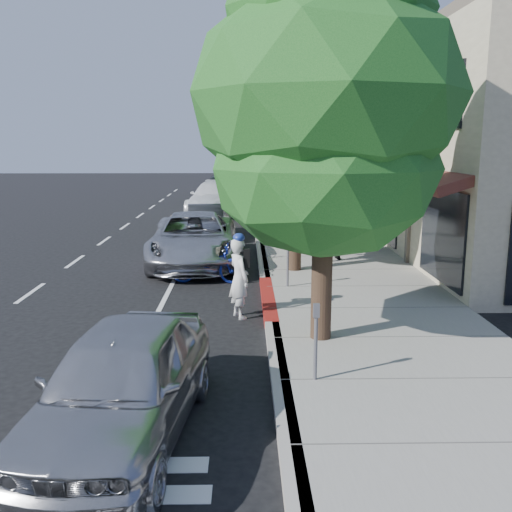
{
  "coord_description": "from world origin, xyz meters",
  "views": [
    {
      "loc": [
        -0.56,
        -12.56,
        3.9
      ],
      "look_at": [
        -0.32,
        0.11,
        1.35
      ],
      "focal_mm": 40.0,
      "sensor_mm": 36.0,
      "label": 1
    }
  ],
  "objects_px": {
    "street_tree_0": "(326,101)",
    "dark_sedan": "(205,221)",
    "near_car_a": "(122,383)",
    "white_pickup": "(215,198)",
    "street_tree_2": "(283,118)",
    "bicycle": "(207,264)",
    "cyclist": "(239,278)",
    "silver_suv": "(194,239)",
    "street_tree_3": "(275,116)",
    "street_tree_4": "(269,131)",
    "pedestrian": "(329,230)",
    "dark_suv_far": "(222,189)",
    "street_tree_1": "(297,96)",
    "street_tree_5": "(266,135)"
  },
  "relations": [
    {
      "from": "street_tree_5",
      "to": "bicycle",
      "type": "relative_size",
      "value": 3.35
    },
    {
      "from": "pedestrian",
      "to": "cyclist",
      "type": "bearing_deg",
      "value": 26.32
    },
    {
      "from": "street_tree_2",
      "to": "bicycle",
      "type": "bearing_deg",
      "value": -109.86
    },
    {
      "from": "street_tree_4",
      "to": "bicycle",
      "type": "bearing_deg",
      "value": -97.58
    },
    {
      "from": "white_pickup",
      "to": "pedestrian",
      "type": "relative_size",
      "value": 3.11
    },
    {
      "from": "street_tree_4",
      "to": "near_car_a",
      "type": "height_order",
      "value": "street_tree_4"
    },
    {
      "from": "street_tree_5",
      "to": "white_pickup",
      "type": "height_order",
      "value": "street_tree_5"
    },
    {
      "from": "street_tree_1",
      "to": "white_pickup",
      "type": "distance_m",
      "value": 15.47
    },
    {
      "from": "dark_sedan",
      "to": "white_pickup",
      "type": "relative_size",
      "value": 0.67
    },
    {
      "from": "street_tree_1",
      "to": "cyclist",
      "type": "distance_m",
      "value": 6.19
    },
    {
      "from": "cyclist",
      "to": "silver_suv",
      "type": "relative_size",
      "value": 0.3
    },
    {
      "from": "dark_sedan",
      "to": "pedestrian",
      "type": "height_order",
      "value": "pedestrian"
    },
    {
      "from": "street_tree_0",
      "to": "dark_sedan",
      "type": "xyz_separation_m",
      "value": [
        -3.1,
        12.79,
        -3.94
      ]
    },
    {
      "from": "street_tree_1",
      "to": "white_pickup",
      "type": "bearing_deg",
      "value": 102.04
    },
    {
      "from": "street_tree_2",
      "to": "near_car_a",
      "type": "xyz_separation_m",
      "value": [
        -3.1,
        -15.5,
        -4.01
      ]
    },
    {
      "from": "street_tree_2",
      "to": "street_tree_3",
      "type": "distance_m",
      "value": 6.01
    },
    {
      "from": "white_pickup",
      "to": "dark_suv_far",
      "type": "distance_m",
      "value": 5.96
    },
    {
      "from": "street_tree_2",
      "to": "near_car_a",
      "type": "distance_m",
      "value": 16.31
    },
    {
      "from": "dark_suv_far",
      "to": "street_tree_1",
      "type": "bearing_deg",
      "value": -85.65
    },
    {
      "from": "dark_suv_far",
      "to": "pedestrian",
      "type": "relative_size",
      "value": 2.77
    },
    {
      "from": "street_tree_5",
      "to": "white_pickup",
      "type": "xyz_separation_m",
      "value": [
        -3.1,
        -9.47,
        -3.47
      ]
    },
    {
      "from": "street_tree_5",
      "to": "dark_suv_far",
      "type": "bearing_deg",
      "value": -129.77
    },
    {
      "from": "street_tree_4",
      "to": "street_tree_5",
      "type": "relative_size",
      "value": 1.07
    },
    {
      "from": "street_tree_3",
      "to": "dark_suv_far",
      "type": "xyz_separation_m",
      "value": [
        -2.92,
        8.49,
        -4.2
      ]
    },
    {
      "from": "street_tree_0",
      "to": "street_tree_3",
      "type": "bearing_deg",
      "value": 90.0
    },
    {
      "from": "white_pickup",
      "to": "silver_suv",
      "type": "bearing_deg",
      "value": -83.09
    },
    {
      "from": "bicycle",
      "to": "pedestrian",
      "type": "distance_m",
      "value": 4.43
    },
    {
      "from": "street_tree_1",
      "to": "dark_sedan",
      "type": "relative_size",
      "value": 2.02
    },
    {
      "from": "street_tree_0",
      "to": "pedestrian",
      "type": "xyz_separation_m",
      "value": [
        1.2,
        7.33,
        -3.49
      ]
    },
    {
      "from": "dark_suv_far",
      "to": "pedestrian",
      "type": "distance_m",
      "value": 19.6
    },
    {
      "from": "bicycle",
      "to": "street_tree_0",
      "type": "bearing_deg",
      "value": -147.9
    },
    {
      "from": "street_tree_2",
      "to": "street_tree_4",
      "type": "xyz_separation_m",
      "value": [
        0.0,
        12.0,
        -0.27
      ]
    },
    {
      "from": "street_tree_0",
      "to": "street_tree_3",
      "type": "height_order",
      "value": "street_tree_3"
    },
    {
      "from": "cyclist",
      "to": "near_car_a",
      "type": "relative_size",
      "value": 0.4
    },
    {
      "from": "white_pickup",
      "to": "pedestrian",
      "type": "bearing_deg",
      "value": -65.05
    },
    {
      "from": "street_tree_1",
      "to": "dark_suv_far",
      "type": "height_order",
      "value": "street_tree_1"
    },
    {
      "from": "dark_suv_far",
      "to": "cyclist",
      "type": "bearing_deg",
      "value": -90.7
    },
    {
      "from": "near_car_a",
      "to": "white_pickup",
      "type": "bearing_deg",
      "value": 96.55
    },
    {
      "from": "silver_suv",
      "to": "dark_sedan",
      "type": "bearing_deg",
      "value": 87.47
    },
    {
      "from": "silver_suv",
      "to": "street_tree_4",
      "type": "bearing_deg",
      "value": 76.83
    },
    {
      "from": "pedestrian",
      "to": "dark_suv_far",
      "type": "bearing_deg",
      "value": -114.72
    },
    {
      "from": "dark_suv_far",
      "to": "street_tree_3",
      "type": "bearing_deg",
      "value": -74.79
    },
    {
      "from": "street_tree_1",
      "to": "bicycle",
      "type": "height_order",
      "value": "street_tree_1"
    },
    {
      "from": "silver_suv",
      "to": "pedestrian",
      "type": "relative_size",
      "value": 3.06
    },
    {
      "from": "street_tree_1",
      "to": "white_pickup",
      "type": "relative_size",
      "value": 1.36
    },
    {
      "from": "street_tree_2",
      "to": "bicycle",
      "type": "xyz_separation_m",
      "value": [
        -2.53,
        -7.0,
        -4.23
      ]
    },
    {
      "from": "dark_suv_far",
      "to": "white_pickup",
      "type": "bearing_deg",
      "value": -95.5
    },
    {
      "from": "street_tree_3",
      "to": "street_tree_4",
      "type": "distance_m",
      "value": 6.03
    },
    {
      "from": "pedestrian",
      "to": "street_tree_3",
      "type": "bearing_deg",
      "value": -120.45
    },
    {
      "from": "street_tree_5",
      "to": "dark_suv_far",
      "type": "relative_size",
      "value": 1.31
    }
  ]
}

